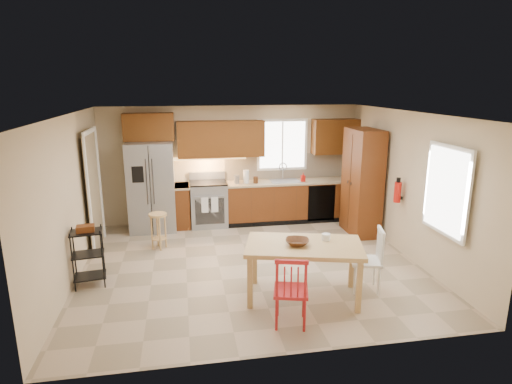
{
  "coord_description": "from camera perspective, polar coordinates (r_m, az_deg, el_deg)",
  "views": [
    {
      "loc": [
        -1.07,
        -6.56,
        2.95
      ],
      "look_at": [
        0.15,
        0.4,
        1.15
      ],
      "focal_mm": 30.0,
      "sensor_mm": 36.0,
      "label": 1
    }
  ],
  "objects": [
    {
      "name": "window_right",
      "position": [
        6.75,
        24.09,
        0.18
      ],
      "size": [
        0.04,
        1.02,
        1.32
      ],
      "primitive_type": "cube",
      "color": "white",
      "rests_on": "wall_right"
    },
    {
      "name": "backsplash",
      "position": [
        9.52,
        4.58,
        3.5
      ],
      "size": [
        2.92,
        0.03,
        0.55
      ],
      "primitive_type": "cube",
      "color": "beige",
      "rests_on": "wall_back"
    },
    {
      "name": "paper_towel",
      "position": [
        9.02,
        -1.32,
        2.06
      ],
      "size": [
        0.12,
        0.12,
        0.28
      ],
      "primitive_type": "cylinder",
      "color": "silver",
      "rests_on": "base_cabinet_run"
    },
    {
      "name": "base_cabinet_narrow",
      "position": [
        9.11,
        -9.78,
        -1.85
      ],
      "size": [
        0.3,
        0.6,
        0.9
      ],
      "primitive_type": "cube",
      "color": "#5E2B11",
      "rests_on": "floor"
    },
    {
      "name": "doorway",
      "position": [
        8.24,
        -20.87,
        0.01
      ],
      "size": [
        0.04,
        0.95,
        2.1
      ],
      "primitive_type": "cube",
      "color": "#8C7A59",
      "rests_on": "wall_left"
    },
    {
      "name": "floor",
      "position": [
        7.27,
        -0.66,
        -9.64
      ],
      "size": [
        5.5,
        5.5,
        0.0
      ],
      "primitive_type": "plane",
      "color": "tan",
      "rests_on": "ground"
    },
    {
      "name": "upper_left_block",
      "position": [
        8.99,
        -4.7,
        7.06
      ],
      "size": [
        1.8,
        0.35,
        0.75
      ],
      "primitive_type": "cube",
      "color": "#623410",
      "rests_on": "wall_back"
    },
    {
      "name": "soap_bottle",
      "position": [
        9.24,
        6.29,
        1.99
      ],
      "size": [
        0.09,
        0.09,
        0.19
      ],
      "primitive_type": "imported",
      "color": "#BA140C",
      "rests_on": "base_cabinet_run"
    },
    {
      "name": "chair_white",
      "position": [
        6.47,
        14.43,
        -8.76
      ],
      "size": [
        0.54,
        0.54,
        0.94
      ],
      "primitive_type": null,
      "rotation": [
        0.0,
        0.0,
        1.31
      ],
      "color": "silver",
      "rests_on": "floor"
    },
    {
      "name": "fire_extinguisher",
      "position": [
        7.88,
        18.35,
        -0.02
      ],
      "size": [
        0.12,
        0.12,
        0.36
      ],
      "primitive_type": "cylinder",
      "color": "#BA140C",
      "rests_on": "wall_right"
    },
    {
      "name": "refrigerator",
      "position": [
        8.95,
        -13.74,
        0.69
      ],
      "size": [
        0.92,
        0.75,
        1.82
      ],
      "primitive_type": "cube",
      "color": "gray",
      "rests_on": "floor"
    },
    {
      "name": "chair_red",
      "position": [
        5.46,
        4.68,
        -12.82
      ],
      "size": [
        0.54,
        0.54,
        0.94
      ],
      "primitive_type": null,
      "rotation": [
        0.0,
        0.0,
        -0.26
      ],
      "color": "#AF1B1E",
      "rests_on": "floor"
    },
    {
      "name": "undercab_glow",
      "position": [
        9.01,
        -6.54,
        4.48
      ],
      "size": [
        1.6,
        0.3,
        0.01
      ],
      "primitive_type": "cube",
      "color": "#FFBF66",
      "rests_on": "wall_back"
    },
    {
      "name": "range_stove",
      "position": [
        9.11,
        -6.32,
        -1.66
      ],
      "size": [
        0.76,
        0.63,
        0.92
      ],
      "primitive_type": "cube",
      "color": "gray",
      "rests_on": "floor"
    },
    {
      "name": "wall_back",
      "position": [
        9.28,
        -3.19,
        3.72
      ],
      "size": [
        5.5,
        0.02,
        2.5
      ],
      "primitive_type": "cube",
      "color": "#CCB793",
      "rests_on": "ground"
    },
    {
      "name": "dishwasher",
      "position": [
        9.3,
        8.71,
        -1.46
      ],
      "size": [
        0.6,
        0.02,
        0.78
      ],
      "primitive_type": "cube",
      "color": "black",
      "rests_on": "floor"
    },
    {
      "name": "ceiling",
      "position": [
        6.66,
        -0.72,
        10.41
      ],
      "size": [
        5.5,
        5.0,
        0.02
      ],
      "primitive_type": "cube",
      "color": "silver",
      "rests_on": "ground"
    },
    {
      "name": "upper_right_block",
      "position": [
        9.55,
        10.53,
        7.29
      ],
      "size": [
        1.0,
        0.35,
        0.75
      ],
      "primitive_type": "cube",
      "color": "#623410",
      "rests_on": "wall_back"
    },
    {
      "name": "table_jar",
      "position": [
        6.17,
        9.32,
        -6.14
      ],
      "size": [
        0.15,
        0.15,
        0.14
      ],
      "primitive_type": "cylinder",
      "rotation": [
        0.0,
        0.0,
        -0.26
      ],
      "color": "silver",
      "rests_on": "dining_table"
    },
    {
      "name": "dining_table",
      "position": [
        6.14,
        6.33,
        -10.46
      ],
      "size": [
        1.77,
        1.27,
        0.78
      ],
      "primitive_type": null,
      "rotation": [
        0.0,
        0.0,
        -0.26
      ],
      "color": "tan",
      "rests_on": "floor"
    },
    {
      "name": "wall_left",
      "position": [
        6.98,
        -23.56,
        -1.03
      ],
      "size": [
        0.02,
        5.0,
        2.5
      ],
      "primitive_type": "cube",
      "color": "#CCB793",
      "rests_on": "ground"
    },
    {
      "name": "canister_steel",
      "position": [
        9.0,
        -2.58,
        1.7
      ],
      "size": [
        0.11,
        0.11,
        0.18
      ],
      "primitive_type": "cylinder",
      "color": "gray",
      "rests_on": "base_cabinet_run"
    },
    {
      "name": "wall_right",
      "position": [
        7.78,
        19.73,
        0.81
      ],
      "size": [
        0.02,
        5.0,
        2.5
      ],
      "primitive_type": "cube",
      "color": "#CCB793",
      "rests_on": "ground"
    },
    {
      "name": "utility_cart",
      "position": [
        6.88,
        -21.45,
        -8.11
      ],
      "size": [
        0.49,
        0.4,
        0.89
      ],
      "primitive_type": null,
      "rotation": [
        0.0,
        0.0,
        0.13
      ],
      "color": "black",
      "rests_on": "floor"
    },
    {
      "name": "canister_wood",
      "position": [
        9.03,
        -0.04,
        1.63
      ],
      "size": [
        0.1,
        0.1,
        0.14
      ],
      "primitive_type": "cylinder",
      "color": "#512D15",
      "rests_on": "base_cabinet_run"
    },
    {
      "name": "upper_over_fridge",
      "position": [
        8.95,
        -14.12,
        8.42
      ],
      "size": [
        1.0,
        0.35,
        0.55
      ],
      "primitive_type": "cube",
      "color": "#623410",
      "rests_on": "wall_back"
    },
    {
      "name": "wall_front",
      "position": [
        4.53,
        4.48,
        -7.81
      ],
      "size": [
        5.5,
        0.02,
        2.5
      ],
      "primitive_type": "cube",
      "color": "#CCB793",
      "rests_on": "ground"
    },
    {
      "name": "bar_stool",
      "position": [
        8.03,
        -12.85,
        -5.09
      ],
      "size": [
        0.42,
        0.42,
        0.67
      ],
      "primitive_type": null,
      "rotation": [
        0.0,
        0.0,
        0.4
      ],
      "color": "tan",
      "rests_on": "floor"
    },
    {
      "name": "table_bowl",
      "position": [
        5.96,
        5.51,
        -7.06
      ],
      "size": [
        0.39,
        0.39,
        0.08
      ],
      "primitive_type": "imported",
      "rotation": [
        0.0,
        0.0,
        -0.26
      ],
      "color": "#512D15",
      "rests_on": "dining_table"
    },
    {
      "name": "sink",
      "position": [
        9.27,
        3.84,
        1.22
      ],
      "size": [
        0.62,
        0.46,
        0.16
      ],
      "primitive_type": "cube",
      "color": "gray",
      "rests_on": "base_cabinet_run"
    },
    {
      "name": "window_back",
      "position": [
        9.39,
        3.51,
        6.31
      ],
      "size": [
        1.12,
        0.04,
        1.12
      ],
      "primitive_type": "cube",
      "color": "white",
      "rests_on": "wall_back"
    },
    {
      "name": "pantry",
      "position": [
        8.72,
        13.95,
        1.28
      ],
      "size": [
        0.5,
        0.95,
        2.1
      ],
      "primitive_type": "cube",
      "color": "#5E2B11",
      "rests_on": "floor"
    },
    {
      "name": "base_cabinet_run",
      "position": [
        9.41,
        4.92,
        -1.16
      ],
      "size": [
        2.92,
        0.6,
        0.9
      ],
      "primitive_type": "cube",
      "color": "#5E2B11",
      "rests_on": "floor"
    }
  ]
}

